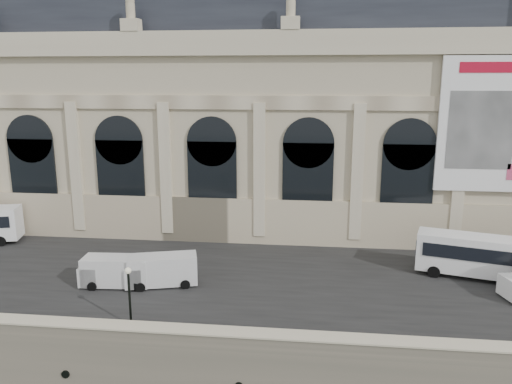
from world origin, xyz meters
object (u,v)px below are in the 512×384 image
(bus_right, at_px, (495,257))
(van_b, at_px, (158,271))
(van_c, at_px, (113,271))
(lamp_right, at_px, (130,298))

(bus_right, height_order, van_b, bus_right)
(van_b, distance_m, van_c, 3.87)
(van_c, bearing_deg, lamp_right, -58.99)
(van_b, bearing_deg, van_c, -171.96)
(van_c, distance_m, lamp_right, 7.92)
(bus_right, height_order, van_c, bus_right)
(bus_right, height_order, lamp_right, lamp_right)
(van_c, bearing_deg, van_b, 8.04)
(bus_right, bearing_deg, van_b, -171.30)
(van_b, xyz_separation_m, lamp_right, (0.23, -7.29, 0.87))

